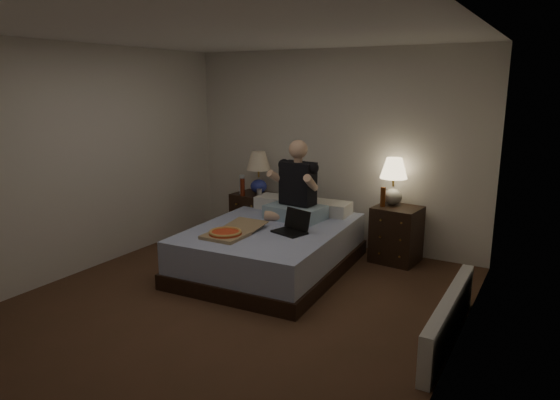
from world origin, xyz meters
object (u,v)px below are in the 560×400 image
Objects in this scene: lamp_right at (393,181)px; nightstand_right at (396,234)px; pizza_box at (225,233)px; radiator at (449,318)px; nightstand_left at (254,216)px; soda_can at (259,193)px; person at (296,180)px; lamp_left at (259,173)px; bed at (271,248)px; beer_bottle_left at (242,187)px; beer_bottle_right at (383,197)px; water_bottle at (242,184)px; laptop at (289,222)px.

nightstand_right is at bearing -43.28° from lamp_right.
pizza_box reaches higher than radiator.
soda_can reaches higher than nightstand_left.
person is at bearing 73.34° from pizza_box.
lamp_left is at bearing 108.85° from pizza_box.
soda_can is at bearing 126.65° from bed.
bed is 3.64× the size of lamp_right.
lamp_right is 0.35× the size of radiator.
radiator is at bearing -58.92° from lamp_right.
lamp_left is 3.32m from radiator.
beer_bottle_left is (-1.88, -0.39, -0.19)m from lamp_right.
nightstand_left is 2.77× the size of beer_bottle_right.
nightstand_left is 1.14× the size of lamp_left.
beer_bottle_right is at bearing 125.06° from radiator.
lamp_right is 1.72m from soda_can.
beer_bottle_left is (-1.98, -0.30, 0.42)m from nightstand_right.
nightstand_right is at bearing 5.03° from water_bottle.
nightstand_left is 0.42m from soda_can.
beer_bottle_left is at bearing -158.04° from soda_can.
lamp_right is at bearing 74.70° from laptop.
nightstand_right is at bearing 37.30° from bed.
nightstand_right reaches higher than bed.
lamp_left is (-1.88, -0.06, 0.58)m from nightstand_right.
lamp_left is at bearing 125.67° from bed.
pizza_box is (-1.35, -1.55, 0.22)m from nightstand_right.
water_bottle reaches higher than pizza_box.
lamp_right is 2.43× the size of beer_bottle_right.
water_bottle is 0.33× the size of pizza_box.
lamp_right is at bearing 11.28° from nightstand_left.
water_bottle is (-2.07, -0.18, 0.43)m from nightstand_right.
lamp_left is (-0.74, 0.92, 0.66)m from bed.
nightstand_right is 6.65× the size of soda_can.
water_bottle reaches higher than nightstand_right.
nightstand_left is at bearing 145.79° from soda_can.
bed is 2.69× the size of pizza_box.
soda_can is 0.43× the size of beer_bottle_left.
lamp_right is at bearing 42.47° from bed.
water_bottle is (-0.19, -0.12, -0.16)m from lamp_left.
pizza_box is (0.71, -1.37, -0.21)m from water_bottle.
radiator is (2.09, -0.67, -0.06)m from bed.
radiator is (2.30, -0.09, -0.35)m from pizza_box.
laptop is at bearing -121.67° from nightstand_right.
person is (-0.96, -0.64, 0.03)m from lamp_right.
person reaches higher than lamp_left.
pizza_box is at bearing -63.40° from beer_bottle_left.
person reaches higher than soda_can.
pizza_box is (0.42, -1.34, -0.14)m from soda_can.
beer_bottle_right is (1.77, 0.05, 0.46)m from nightstand_left.
nightstand_left is (-0.79, 0.87, 0.06)m from bed.
beer_bottle_left reaches higher than radiator.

